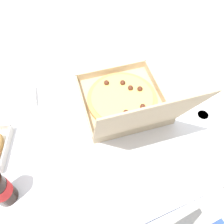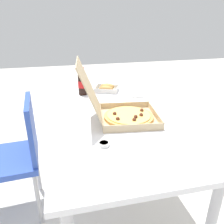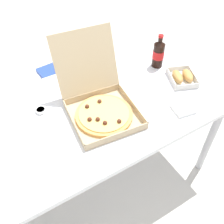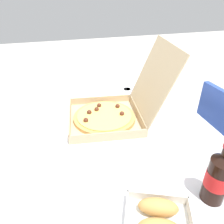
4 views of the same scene
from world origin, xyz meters
TOP-DOWN VIEW (x-y plane):
  - ground_plane at (0.00, 0.00)m, footprint 10.00×10.00m
  - dining_table at (0.00, 0.00)m, footprint 1.40×0.81m
  - chair at (0.07, 0.64)m, footprint 0.43×0.43m
  - pizza_box_open at (-0.05, -0.04)m, footprint 0.40×0.52m
  - bread_side_box at (0.53, -0.06)m, footprint 0.21×0.23m
  - cola_bottle at (0.49, 0.14)m, footprint 0.07×0.07m
  - paper_menu at (-0.42, -0.20)m, footprint 0.23×0.18m
  - napkin_pile at (0.35, -0.27)m, footprint 0.13×0.13m
  - dipping_sauce_cup at (-0.33, 0.13)m, footprint 0.06×0.06m

SIDE VIEW (x-z plane):
  - ground_plane at x=0.00m, z-range 0.00..0.00m
  - chair at x=0.07m, z-range 0.06..0.89m
  - dining_table at x=0.00m, z-range 0.28..0.98m
  - paper_menu at x=-0.42m, z-range 0.70..0.71m
  - napkin_pile at x=0.35m, z-range 0.70..0.72m
  - dipping_sauce_cup at x=-0.33m, z-range 0.70..0.72m
  - bread_side_box at x=0.53m, z-range 0.70..0.76m
  - pizza_box_open at x=-0.05m, z-range 0.57..0.94m
  - cola_bottle at x=0.49m, z-range 0.69..0.91m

